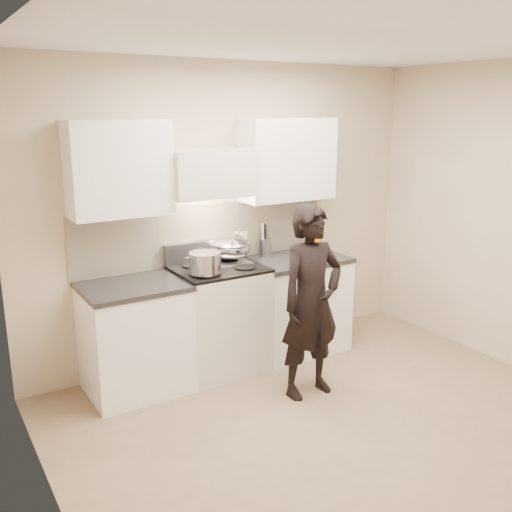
{
  "coord_description": "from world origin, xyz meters",
  "views": [
    {
      "loc": [
        -2.52,
        -2.81,
        2.28
      ],
      "look_at": [
        -0.14,
        1.05,
        1.11
      ],
      "focal_mm": 40.0,
      "sensor_mm": 36.0,
      "label": 1
    }
  ],
  "objects_px": {
    "wok": "(230,248)",
    "person": "(311,302)",
    "stove": "(219,318)",
    "utensil_crock": "(265,246)",
    "counter_right": "(295,303)"
  },
  "relations": [
    {
      "from": "utensil_crock",
      "to": "counter_right",
      "type": "bearing_deg",
      "value": -43.54
    },
    {
      "from": "stove",
      "to": "utensil_crock",
      "type": "bearing_deg",
      "value": 18.91
    },
    {
      "from": "stove",
      "to": "counter_right",
      "type": "relative_size",
      "value": 1.04
    },
    {
      "from": "wok",
      "to": "utensil_crock",
      "type": "height_order",
      "value": "wok"
    },
    {
      "from": "wok",
      "to": "stove",
      "type": "bearing_deg",
      "value": -144.1
    },
    {
      "from": "counter_right",
      "to": "utensil_crock",
      "type": "relative_size",
      "value": 2.88
    },
    {
      "from": "stove",
      "to": "utensil_crock",
      "type": "relative_size",
      "value": 3.0
    },
    {
      "from": "stove",
      "to": "counter_right",
      "type": "bearing_deg",
      "value": 0.0
    },
    {
      "from": "wok",
      "to": "person",
      "type": "xyz_separation_m",
      "value": [
        0.21,
        -0.95,
        -0.28
      ]
    },
    {
      "from": "stove",
      "to": "person",
      "type": "xyz_separation_m",
      "value": [
        0.41,
        -0.8,
        0.31
      ]
    },
    {
      "from": "counter_right",
      "to": "wok",
      "type": "xyz_separation_m",
      "value": [
        -0.63,
        0.14,
        0.6
      ]
    },
    {
      "from": "stove",
      "to": "counter_right",
      "type": "height_order",
      "value": "stove"
    },
    {
      "from": "utensil_crock",
      "to": "person",
      "type": "bearing_deg",
      "value": -101.24
    },
    {
      "from": "wok",
      "to": "utensil_crock",
      "type": "bearing_deg",
      "value": 8.94
    },
    {
      "from": "counter_right",
      "to": "wok",
      "type": "relative_size",
      "value": 1.91
    }
  ]
}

